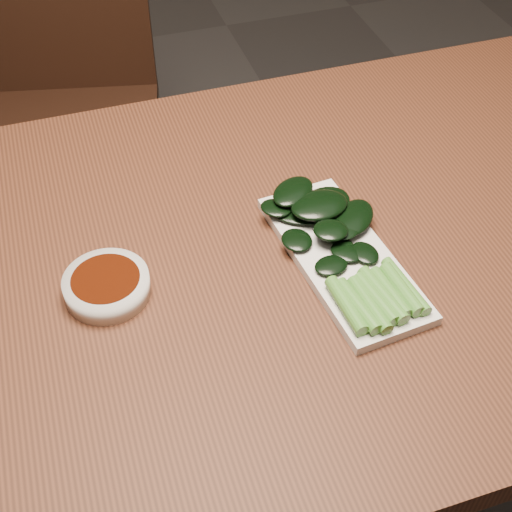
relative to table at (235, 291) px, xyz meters
name	(u,v)px	position (x,y,z in m)	size (l,w,h in m)	color
ground	(242,508)	(0.00, 0.00, -0.68)	(6.00, 6.00, 0.00)	#312E2E
table	(235,291)	(0.00, 0.00, 0.00)	(1.40, 0.80, 0.75)	#462314
chair_far	(56,102)	(-0.18, 0.86, -0.19)	(0.56, 0.56, 0.89)	black
sauce_bowl	(107,285)	(-0.17, -0.01, 0.09)	(0.11, 0.11, 0.03)	silver
serving_plate	(342,258)	(0.13, -0.05, 0.08)	(0.14, 0.30, 0.01)	silver
gai_lan	(339,240)	(0.13, -0.04, 0.10)	(0.17, 0.30, 0.03)	#4A872E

